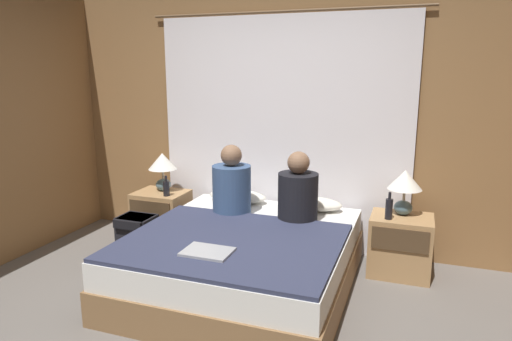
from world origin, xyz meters
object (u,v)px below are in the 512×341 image
at_px(nightstand_right, 400,245).
at_px(lamp_right, 405,185).
at_px(person_right_in_bed, 298,193).
at_px(laptop_on_bed, 207,252).
at_px(beer_bottle_on_left_stand, 166,188).
at_px(bed, 244,260).
at_px(lamp_left, 163,165).
at_px(pillow_right, 311,203).
at_px(beer_bottle_on_right_stand, 389,208).
at_px(pillow_left, 238,196).
at_px(nightstand_left, 162,216).
at_px(backpack_on_floor, 137,234).
at_px(person_left_in_bed, 232,186).

height_order(nightstand_right, lamp_right, lamp_right).
distance_m(person_right_in_bed, laptop_on_bed, 1.07).
height_order(beer_bottle_on_left_stand, laptop_on_bed, beer_bottle_on_left_stand).
distance_m(bed, lamp_left, 1.51).
distance_m(nightstand_right, laptop_on_bed, 1.78).
distance_m(lamp_right, pillow_right, 0.86).
bearing_deg(beer_bottle_on_right_stand, nightstand_right, 42.85).
relative_size(pillow_right, beer_bottle_on_left_stand, 2.84).
distance_m(beer_bottle_on_left_stand, beer_bottle_on_right_stand, 2.14).
bearing_deg(pillow_left, person_right_in_bed, -26.25).
bearing_deg(bed, person_right_in_bed, 52.38).
relative_size(nightstand_left, laptop_on_bed, 1.54).
height_order(nightstand_right, backpack_on_floor, nightstand_right).
distance_m(nightstand_right, beer_bottle_on_left_stand, 2.27).
bearing_deg(laptop_on_bed, nightstand_right, 44.70).
xyz_separation_m(nightstand_right, beer_bottle_on_right_stand, (-0.11, -0.10, 0.35)).
bearing_deg(bed, lamp_right, 32.33).
bearing_deg(nightstand_left, bed, -30.05).
xyz_separation_m(lamp_right, pillow_right, (-0.82, 0.02, -0.26)).
relative_size(bed, lamp_right, 4.82).
bearing_deg(lamp_left, nightstand_left, -90.00).
relative_size(nightstand_right, pillow_left, 0.90).
xyz_separation_m(nightstand_left, person_left_in_bed, (0.90, -0.26, 0.47)).
height_order(person_right_in_bed, backpack_on_floor, person_right_in_bed).
bearing_deg(bed, lamp_left, 147.67).
bearing_deg(laptop_on_bed, person_left_in_bed, 102.87).
xyz_separation_m(person_left_in_bed, beer_bottle_on_left_stand, (-0.77, 0.16, -0.13)).
bearing_deg(person_left_in_bed, beer_bottle_on_left_stand, 168.49).
bearing_deg(beer_bottle_on_right_stand, laptop_on_bed, -135.13).
bearing_deg(backpack_on_floor, lamp_right, 12.39).
xyz_separation_m(bed, beer_bottle_on_right_stand, (1.08, 0.59, 0.38)).
bearing_deg(beer_bottle_on_left_stand, person_left_in_bed, -11.51).
bearing_deg(beer_bottle_on_right_stand, person_right_in_bed, -168.15).
bearing_deg(lamp_left, backpack_on_floor, -89.17).
bearing_deg(backpack_on_floor, nightstand_left, 90.95).
bearing_deg(nightstand_left, laptop_on_bed, -47.63).
distance_m(beer_bottle_on_right_stand, laptop_on_bed, 1.61).
relative_size(nightstand_right, laptop_on_bed, 1.54).
bearing_deg(pillow_right, laptop_on_bed, -107.99).
bearing_deg(laptop_on_bed, lamp_left, 130.91).
distance_m(nightstand_right, lamp_right, 0.53).
height_order(pillow_right, backpack_on_floor, pillow_right).
distance_m(person_right_in_bed, beer_bottle_on_right_stand, 0.77).
height_order(person_left_in_bed, backpack_on_floor, person_left_in_bed).
height_order(nightstand_right, person_left_in_bed, person_left_in_bed).
height_order(laptop_on_bed, backpack_on_floor, laptop_on_bed).
bearing_deg(person_right_in_bed, bed, -127.62).
bearing_deg(person_left_in_bed, nightstand_right, 9.94).
bearing_deg(pillow_right, person_right_in_bed, -96.28).
relative_size(lamp_left, beer_bottle_on_left_stand, 1.92).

